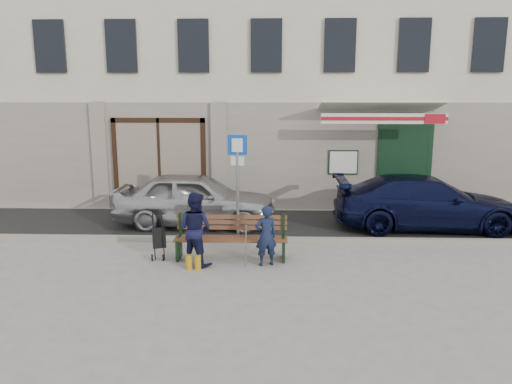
{
  "coord_description": "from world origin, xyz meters",
  "views": [
    {
      "loc": [
        0.2,
        -9.89,
        3.55
      ],
      "look_at": [
        -0.19,
        1.6,
        1.2
      ],
      "focal_mm": 35.0,
      "sensor_mm": 36.0,
      "label": 1
    }
  ],
  "objects_px": {
    "bench": "(229,238)",
    "woman": "(195,229)",
    "parking_sign": "(238,171)",
    "stroller": "(159,239)",
    "car_silver": "(195,199)",
    "man": "(266,236)",
    "car_navy": "(426,202)"
  },
  "relations": [
    {
      "from": "car_silver",
      "to": "woman",
      "type": "distance_m",
      "value": 3.09
    },
    {
      "from": "bench",
      "to": "stroller",
      "type": "height_order",
      "value": "bench"
    },
    {
      "from": "car_silver",
      "to": "man",
      "type": "xyz_separation_m",
      "value": [
        1.92,
        -3.06,
        -0.09
      ]
    },
    {
      "from": "bench",
      "to": "woman",
      "type": "xyz_separation_m",
      "value": [
        -0.65,
        -0.37,
        0.31
      ]
    },
    {
      "from": "bench",
      "to": "woman",
      "type": "height_order",
      "value": "woman"
    },
    {
      "from": "car_silver",
      "to": "woman",
      "type": "xyz_separation_m",
      "value": [
        0.47,
        -3.06,
        0.05
      ]
    },
    {
      "from": "parking_sign",
      "to": "bench",
      "type": "height_order",
      "value": "parking_sign"
    },
    {
      "from": "car_silver",
      "to": "bench",
      "type": "height_order",
      "value": "car_silver"
    },
    {
      "from": "car_navy",
      "to": "stroller",
      "type": "xyz_separation_m",
      "value": [
        -6.43,
        -2.59,
        -0.27
      ]
    },
    {
      "from": "woman",
      "to": "car_silver",
      "type": "bearing_deg",
      "value": -53.49
    },
    {
      "from": "car_navy",
      "to": "man",
      "type": "height_order",
      "value": "car_navy"
    },
    {
      "from": "car_silver",
      "to": "stroller",
      "type": "bearing_deg",
      "value": 173.87
    },
    {
      "from": "car_silver",
      "to": "parking_sign",
      "type": "relative_size",
      "value": 1.67
    },
    {
      "from": "car_navy",
      "to": "bench",
      "type": "relative_size",
      "value": 1.98
    },
    {
      "from": "bench",
      "to": "man",
      "type": "xyz_separation_m",
      "value": [
        0.8,
        -0.37,
        0.17
      ]
    },
    {
      "from": "car_navy",
      "to": "parking_sign",
      "type": "xyz_separation_m",
      "value": [
        -4.83,
        -1.16,
        0.99
      ]
    },
    {
      "from": "car_silver",
      "to": "stroller",
      "type": "distance_m",
      "value": 2.73
    },
    {
      "from": "car_silver",
      "to": "parking_sign",
      "type": "distance_m",
      "value": 2.0
    },
    {
      "from": "car_navy",
      "to": "stroller",
      "type": "bearing_deg",
      "value": 112.87
    },
    {
      "from": "man",
      "to": "woman",
      "type": "distance_m",
      "value": 1.46
    },
    {
      "from": "car_navy",
      "to": "bench",
      "type": "xyz_separation_m",
      "value": [
        -4.92,
        -2.59,
        -0.23
      ]
    },
    {
      "from": "woman",
      "to": "stroller",
      "type": "relative_size",
      "value": 1.6
    },
    {
      "from": "woman",
      "to": "stroller",
      "type": "height_order",
      "value": "woman"
    },
    {
      "from": "woman",
      "to": "bench",
      "type": "bearing_deg",
      "value": -122.45
    },
    {
      "from": "car_silver",
      "to": "man",
      "type": "height_order",
      "value": "car_silver"
    },
    {
      "from": "car_navy",
      "to": "man",
      "type": "relative_size",
      "value": 3.77
    },
    {
      "from": "bench",
      "to": "car_navy",
      "type": "bearing_deg",
      "value": 27.74
    },
    {
      "from": "parking_sign",
      "to": "woman",
      "type": "relative_size",
      "value": 1.65
    },
    {
      "from": "car_navy",
      "to": "woman",
      "type": "relative_size",
      "value": 3.11
    },
    {
      "from": "bench",
      "to": "woman",
      "type": "relative_size",
      "value": 1.57
    },
    {
      "from": "bench",
      "to": "man",
      "type": "bearing_deg",
      "value": -25.15
    },
    {
      "from": "car_silver",
      "to": "bench",
      "type": "relative_size",
      "value": 1.76
    }
  ]
}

